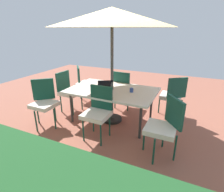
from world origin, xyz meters
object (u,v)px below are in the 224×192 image
object	(u,v)px
chair_southwest	(173,95)
chair_southeast	(84,82)
dining_table	(112,92)
chair_east	(68,90)
laptop	(105,87)
cup	(132,90)
chair_south	(124,88)
chair_northwest	(164,125)
chair_north	(98,110)
patio_umbrella	(112,18)
chair_northeast	(44,101)

from	to	relation	value
chair_southwest	chair_southeast	xyz separation A→B (m)	(2.37, -0.03, 0.00)
dining_table	chair_east	world-z (taller)	chair_east
laptop	cup	world-z (taller)	laptop
chair_east	laptop	size ratio (longest dim) A/B	2.45
chair_east	cup	world-z (taller)	chair_east
chair_south	chair_northwest	xyz separation A→B (m)	(-1.26, 1.47, 0.00)
chair_north	patio_umbrella	bearing A→B (deg)	93.29
chair_northeast	chair_southwest	bearing A→B (deg)	-8.07
chair_northwest	chair_southeast	distance (m)	2.87
chair_northwest	cup	bearing A→B (deg)	-172.19
chair_north	chair_northeast	world-z (taller)	same
chair_southwest	chair_northwest	xyz separation A→B (m)	(-0.07, 1.47, 0.00)
chair_north	chair_northeast	bearing A→B (deg)	-177.44
patio_umbrella	chair_northeast	bearing A→B (deg)	32.61
chair_southeast	cup	size ratio (longest dim) A/B	11.42
chair_north	laptop	size ratio (longest dim) A/B	2.45
dining_table	chair_north	bearing A→B (deg)	93.45
chair_south	dining_table	bearing A→B (deg)	95.65
laptop	chair_southeast	bearing A→B (deg)	-66.09
chair_south	laptop	world-z (taller)	chair_south
chair_southeast	chair_northwest	bearing A→B (deg)	-160.29
chair_southwest	chair_east	bearing A→B (deg)	-19.87
chair_southwest	chair_northwest	bearing A→B (deg)	56.07
patio_umbrella	chair_northeast	size ratio (longest dim) A/B	2.46
chair_east	laptop	distance (m)	1.06
chair_south	chair_northeast	world-z (taller)	same
chair_northeast	chair_northwest	bearing A→B (deg)	-39.85
chair_northeast	chair_northwest	world-z (taller)	same
chair_northeast	chair_southeast	distance (m)	1.53
chair_east	chair_northeast	world-z (taller)	same
chair_northeast	chair_southeast	size ratio (longest dim) A/B	1.00
chair_northwest	laptop	size ratio (longest dim) A/B	2.45
dining_table	chair_northeast	size ratio (longest dim) A/B	1.88
chair_north	chair_northeast	size ratio (longest dim) A/B	1.00
dining_table	chair_southwest	distance (m)	1.39
chair_north	chair_southeast	size ratio (longest dim) A/B	1.00
dining_table	chair_northeast	xyz separation A→B (m)	(1.19, 0.76, -0.13)
patio_umbrella	chair_east	xyz separation A→B (m)	(1.19, -0.03, -1.58)
chair_northeast	laptop	distance (m)	1.30
chair_south	chair_southwest	distance (m)	1.19
patio_umbrella	laptop	world-z (taller)	patio_umbrella
chair_southwest	chair_northwest	distance (m)	1.48
laptop	chair_northwest	bearing A→B (deg)	123.17
chair_east	chair_northwest	bearing A→B (deg)	-105.17
chair_northwest	chair_south	bearing A→B (deg)	-178.43
dining_table	patio_umbrella	bearing A→B (deg)	0.00
chair_south	laptop	bearing A→B (deg)	84.23
laptop	cup	xyz separation A→B (m)	(-0.58, -0.04, -0.00)
chair_southeast	laptop	distance (m)	1.33
chair_northeast	cup	world-z (taller)	chair_northeast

